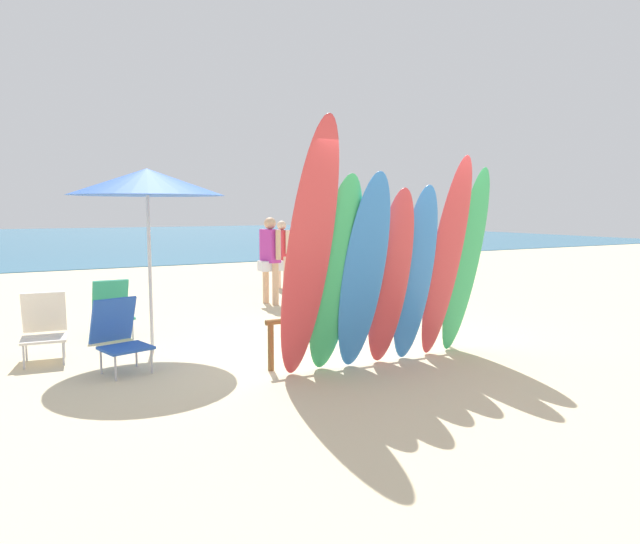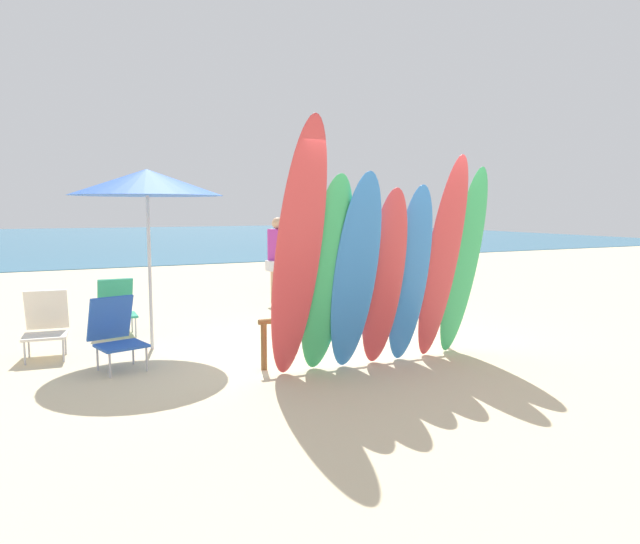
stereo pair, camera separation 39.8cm
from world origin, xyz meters
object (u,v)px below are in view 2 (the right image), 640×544
surfboard_red_0 (298,255)px  surfboard_red_3 (384,279)px  surfboard_red_5 (442,260)px  beachgoer_midbeach (293,250)px  surfboard_rack (362,321)px  surfboard_blue_4 (410,276)px  beach_chair_blue (115,331)px  beachgoer_strolling (278,254)px  beach_chair_red (117,305)px  beach_umbrella (147,183)px  surfboard_green_1 (326,277)px  beach_chair_striped (46,322)px  surfboard_blue_2 (355,275)px  beachgoer_by_water (332,268)px  surfboard_green_6 (463,263)px

surfboard_red_0 → surfboard_red_3: 1.19m
surfboard_red_5 → beachgoer_midbeach: surfboard_red_5 is taller
surfboard_rack → beachgoer_midbeach: (1.64, 6.11, 0.44)m
surfboard_blue_4 → beach_chair_blue: size_ratio=2.61×
beachgoer_strolling → beach_chair_red: beachgoer_strolling is taller
beach_chair_red → beach_umbrella: beach_umbrella is taller
surfboard_red_0 → surfboard_green_1: surfboard_red_0 is taller
surfboard_red_3 → beachgoer_midbeach: bearing=81.5°
beachgoer_strolling → beachgoer_midbeach: bearing=139.3°
beach_chair_striped → surfboard_blue_2: bearing=-32.1°
surfboard_red_3 → beachgoer_by_water: size_ratio=1.38×
beachgoer_strolling → beach_chair_striped: bearing=-68.9°
surfboard_red_0 → beachgoer_midbeach: bearing=68.3°
surfboard_red_0 → beach_chair_blue: (-1.66, 1.50, -0.94)m
beachgoer_by_water → beach_chair_striped: (-4.21, -0.41, -0.46)m
beach_chair_blue → beach_chair_striped: size_ratio=1.00×
surfboard_red_3 → beachgoer_strolling: 4.83m
beachgoer_by_water → surfboard_blue_4: bearing=-124.6°
surfboard_green_1 → beachgoer_midbeach: surfboard_green_1 is taller
surfboard_rack → surfboard_red_3: 0.79m
beachgoer_midbeach → beach_umbrella: 6.13m
surfboard_red_5 → beachgoer_midbeach: bearing=79.1°
surfboard_green_6 → beachgoer_midbeach: bearing=80.7°
surfboard_red_0 → surfboard_green_1: (0.39, 0.14, -0.27)m
surfboard_blue_4 → surfboard_red_5: bearing=1.7°
surfboard_blue_2 → surfboard_red_5: (1.23, 0.08, 0.11)m
surfboard_rack → surfboard_blue_4: surfboard_blue_4 is taller
surfboard_rack → beachgoer_by_water: 2.30m
beachgoer_midbeach → beachgoer_by_water: (-0.97, -3.96, -0.01)m
beachgoer_strolling → surfboard_rack: bearing=-17.7°
beach_chair_blue → surfboard_rack: bearing=-31.2°
surfboard_red_3 → surfboard_green_6: (1.20, 0.08, 0.13)m
beachgoer_midbeach → beach_chair_blue: (-4.45, -5.30, -0.47)m
surfboard_rack → beach_chair_blue: bearing=163.9°
beach_chair_blue → beach_chair_red: bearing=68.4°
surfboard_red_3 → beach_chair_blue: surfboard_red_3 is taller
surfboard_rack → beach_chair_red: bearing=133.0°
surfboard_red_0 → beach_chair_red: 3.87m
surfboard_blue_4 → beach_umbrella: beach_umbrella is taller
surfboard_rack → surfboard_blue_2: surfboard_blue_2 is taller
surfboard_blue_4 → beach_chair_red: (-2.93, 3.30, -0.63)m
surfboard_green_6 → beach_chair_striped: (-4.71, 2.21, -0.74)m
surfboard_rack → surfboard_red_0: surfboard_red_0 is taller
surfboard_red_5 → surfboard_blue_2: bearing=-179.9°
surfboard_red_0 → beachgoer_strolling: (1.71, 4.93, -0.40)m
surfboard_red_3 → surfboard_rack: bearing=92.8°
beach_chair_blue → beach_chair_striped: same height
surfboard_rack → beach_umbrella: 3.26m
surfboard_green_1 → beachgoer_midbeach: size_ratio=1.47×
beach_chair_red → beach_chair_blue: bearing=-96.6°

